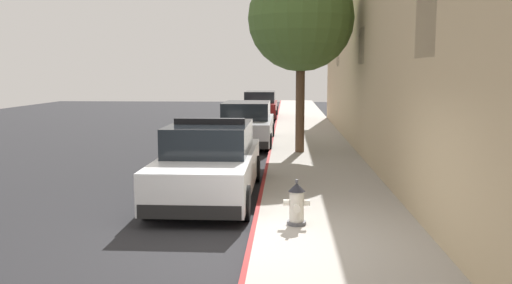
% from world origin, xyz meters
% --- Properties ---
extents(ground_plane, '(31.05, 60.00, 0.20)m').
position_xyz_m(ground_plane, '(-4.64, 10.00, -0.10)').
color(ground_plane, '#232326').
extents(sidewalk_pavement, '(2.71, 60.00, 0.14)m').
position_xyz_m(sidewalk_pavement, '(1.36, 10.00, 0.07)').
color(sidewalk_pavement, '#9E9991').
rests_on(sidewalk_pavement, ground).
extents(curb_painted_edge, '(0.08, 60.00, 0.14)m').
position_xyz_m(curb_painted_edge, '(-0.04, 10.00, 0.07)').
color(curb_painted_edge, maroon).
rests_on(curb_painted_edge, ground).
extents(storefront_building, '(7.05, 26.88, 6.59)m').
position_xyz_m(storefront_building, '(6.12, 8.74, 3.30)').
color(storefront_building, tan).
rests_on(storefront_building, ground).
extents(police_cruiser, '(1.94, 4.84, 1.68)m').
position_xyz_m(police_cruiser, '(-1.13, 3.35, 0.74)').
color(police_cruiser, white).
rests_on(police_cruiser, ground).
extents(parked_car_silver_ahead, '(1.94, 4.84, 1.56)m').
position_xyz_m(parked_car_silver_ahead, '(-0.97, 11.60, 0.74)').
color(parked_car_silver_ahead, '#B2B5BA').
rests_on(parked_car_silver_ahead, ground).
extents(parked_car_dark_far, '(1.94, 4.84, 1.56)m').
position_xyz_m(parked_car_dark_far, '(-1.01, 22.39, 0.74)').
color(parked_car_dark_far, maroon).
rests_on(parked_car_dark_far, ground).
extents(fire_hydrant, '(0.44, 0.40, 0.76)m').
position_xyz_m(fire_hydrant, '(0.66, 0.93, 0.49)').
color(fire_hydrant, '#4C4C51').
rests_on(fire_hydrant, sidewalk_pavement).
extents(street_tree, '(3.27, 3.27, 5.78)m').
position_xyz_m(street_tree, '(0.90, 9.08, 4.27)').
color(street_tree, brown).
rests_on(street_tree, sidewalk_pavement).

